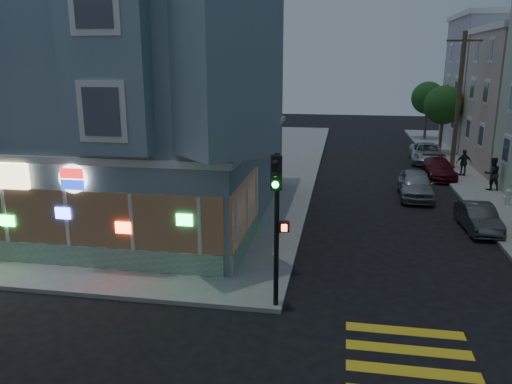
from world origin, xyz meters
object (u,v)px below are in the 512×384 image
(parked_car_c, at_px, (439,169))
(fire_hydrant, at_px, (508,196))
(street_tree_near, at_px, (444,105))
(street_tree_far, at_px, (428,98))
(traffic_signal, at_px, (277,206))
(parked_car_b, at_px, (478,218))
(pedestrian_b, at_px, (464,163))
(parked_car_a, at_px, (416,184))
(pedestrian_a, at_px, (492,174))
(parked_car_d, at_px, (427,153))
(utility_pole, at_px, (459,100))

(parked_car_c, bearing_deg, fire_hydrant, -71.31)
(street_tree_near, xyz_separation_m, street_tree_far, (0.00, 8.00, 0.00))
(street_tree_far, relative_size, fire_hydrant, 6.46)
(traffic_signal, bearing_deg, parked_car_b, 34.08)
(pedestrian_b, bearing_deg, street_tree_near, -101.59)
(parked_car_a, bearing_deg, street_tree_far, 82.98)
(parked_car_a, height_order, traffic_signal, traffic_signal)
(parked_car_a, bearing_deg, street_tree_near, 77.71)
(street_tree_near, bearing_deg, parked_car_b, -94.80)
(street_tree_near, relative_size, fire_hydrant, 6.46)
(pedestrian_a, distance_m, parked_car_d, 8.76)
(parked_car_d, relative_size, traffic_signal, 1.08)
(street_tree_near, bearing_deg, parked_car_a, -104.68)
(parked_car_d, relative_size, fire_hydrant, 6.09)
(street_tree_far, bearing_deg, parked_car_b, -93.38)
(utility_pole, xyz_separation_m, fire_hydrant, (1.00, -8.88, -4.21))
(utility_pole, xyz_separation_m, traffic_signal, (-9.18, -21.82, -1.51))
(parked_car_d, xyz_separation_m, fire_hydrant, (2.30, -11.53, -0.11))
(pedestrian_b, bearing_deg, utility_pole, -95.33)
(pedestrian_b, bearing_deg, parked_car_c, 1.30)
(parked_car_d, bearing_deg, traffic_signal, -103.88)
(street_tree_far, distance_m, parked_car_a, 22.27)
(utility_pole, distance_m, pedestrian_b, 4.40)
(pedestrian_a, distance_m, traffic_signal, 19.11)
(parked_car_a, distance_m, parked_car_d, 10.61)
(pedestrian_b, relative_size, fire_hydrant, 2.04)
(parked_car_a, xyz_separation_m, fire_hydrant, (4.40, -1.13, -0.17))
(street_tree_far, distance_m, fire_hydrant, 23.13)
(utility_pole, relative_size, pedestrian_b, 5.37)
(street_tree_near, xyz_separation_m, parked_car_c, (-1.50, -8.55, -3.32))
(parked_car_d, bearing_deg, street_tree_far, 86.44)
(street_tree_far, relative_size, parked_car_a, 1.21)
(pedestrian_a, height_order, traffic_signal, traffic_signal)
(pedestrian_b, height_order, parked_car_c, pedestrian_b)
(street_tree_far, bearing_deg, traffic_signal, -104.68)
(parked_car_a, distance_m, parked_car_b, 5.58)
(parked_car_c, bearing_deg, street_tree_near, 78.77)
(parked_car_d, bearing_deg, fire_hydrant, -74.74)
(street_tree_near, height_order, parked_car_b, street_tree_near)
(street_tree_far, relative_size, pedestrian_a, 2.84)
(parked_car_d, bearing_deg, utility_pole, -59.93)
(parked_car_d, distance_m, traffic_signal, 25.84)
(parked_car_c, xyz_separation_m, traffic_signal, (-7.88, -19.27, 2.67))
(parked_car_d, distance_m, fire_hydrant, 11.76)
(street_tree_near, bearing_deg, pedestrian_b, -89.63)
(utility_pole, xyz_separation_m, street_tree_far, (0.20, 14.00, -0.86))
(parked_car_d, height_order, fire_hydrant, parked_car_d)
(pedestrian_b, relative_size, parked_car_b, 0.47)
(parked_car_c, height_order, parked_car_d, parked_car_d)
(pedestrian_b, distance_m, parked_car_a, 6.66)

